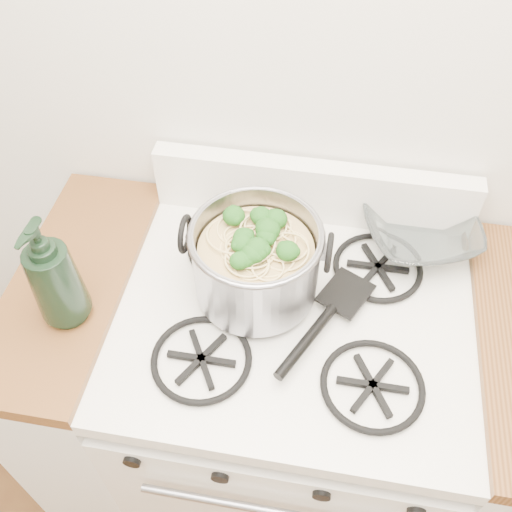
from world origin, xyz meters
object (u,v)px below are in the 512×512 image
object	(u,v)px
spatula	(346,291)
bottle	(52,273)
glass_bowl	(419,235)
gas_range	(286,410)
stock_pot	(256,262)

from	to	relation	value
spatula	bottle	world-z (taller)	bottle
glass_bowl	bottle	world-z (taller)	bottle
gas_range	glass_bowl	size ratio (longest dim) A/B	8.95
gas_range	bottle	world-z (taller)	bottle
spatula	glass_bowl	size ratio (longest dim) A/B	3.00
stock_pot	glass_bowl	bearing A→B (deg)	30.40
gas_range	bottle	size ratio (longest dim) A/B	3.41
gas_range	glass_bowl	bearing A→B (deg)	43.79
spatula	glass_bowl	world-z (taller)	glass_bowl
gas_range	bottle	bearing A→B (deg)	-168.99
stock_pot	spatula	xyz separation A→B (m)	(0.19, 0.01, -0.07)
stock_pot	glass_bowl	xyz separation A→B (m)	(0.35, 0.20, -0.07)
gas_range	spatula	world-z (taller)	spatula
gas_range	stock_pot	xyz separation A→B (m)	(-0.09, 0.04, 0.57)
stock_pot	spatula	distance (m)	0.21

